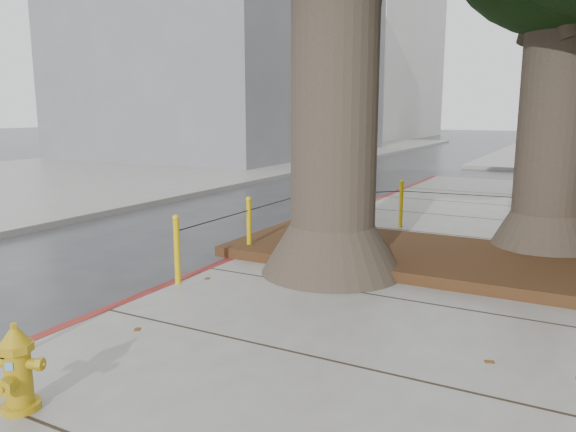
% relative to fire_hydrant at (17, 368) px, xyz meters
% --- Properties ---
extents(ground, '(140.00, 140.00, 0.00)m').
position_rel_fire_hydrant_xyz_m(ground, '(0.88, 1.95, -0.49)').
color(ground, '#28282B').
rests_on(ground, ground).
extents(sidewalk_opposite, '(14.00, 60.00, 0.15)m').
position_rel_fire_hydrant_xyz_m(sidewalk_opposite, '(-13.12, 11.95, -0.42)').
color(sidewalk_opposite, slate).
rests_on(sidewalk_opposite, ground).
extents(curb_red, '(0.14, 26.00, 0.16)m').
position_rel_fire_hydrant_xyz_m(curb_red, '(-1.12, 4.45, -0.42)').
color(curb_red, maroon).
rests_on(curb_red, ground).
extents(planter_bed, '(6.40, 2.60, 0.16)m').
position_rel_fire_hydrant_xyz_m(planter_bed, '(1.78, 5.85, -0.26)').
color(planter_bed, black).
rests_on(planter_bed, sidewalk_main).
extents(building_far_grey, '(12.00, 16.00, 12.00)m').
position_rel_fire_hydrant_xyz_m(building_far_grey, '(-14.12, 23.95, 5.51)').
color(building_far_grey, slate).
rests_on(building_far_grey, ground).
extents(building_far_white, '(12.00, 18.00, 15.00)m').
position_rel_fire_hydrant_xyz_m(building_far_white, '(-16.12, 46.95, 7.01)').
color(building_far_white, silver).
rests_on(building_far_white, ground).
extents(bollard_ring, '(3.79, 5.39, 0.95)m').
position_rel_fire_hydrant_xyz_m(bollard_ring, '(0.01, 6.32, 0.17)').
color(bollard_ring, gold).
rests_on(bollard_ring, sidewalk_main).
extents(fire_hydrant, '(0.38, 0.38, 0.71)m').
position_rel_fire_hydrant_xyz_m(fire_hydrant, '(0.00, 0.00, 0.00)').
color(fire_hydrant, '#BB9613').
rests_on(fire_hydrant, sidewalk_main).
extents(car_dark, '(2.25, 4.87, 1.38)m').
position_rel_fire_hydrant_xyz_m(car_dark, '(-11.98, 21.15, 0.19)').
color(car_dark, black).
rests_on(car_dark, ground).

